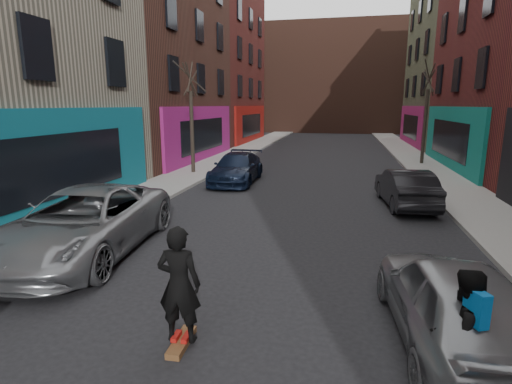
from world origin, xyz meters
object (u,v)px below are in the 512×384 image
at_px(parked_left_end, 237,168).
at_px(parked_right_end, 406,188).
at_px(parked_right_far, 454,302).
at_px(pedestrian, 462,334).
at_px(skateboard, 182,342).
at_px(tree_right_far, 426,106).
at_px(parked_left_far, 85,222).
at_px(tree_left_far, 191,109).
at_px(skateboarder, 179,284).

relative_size(parked_left_end, parked_right_end, 1.15).
xyz_separation_m(parked_right_far, pedestrian, (-0.20, -1.12, 0.14)).
height_order(parked_right_end, skateboard, parked_right_end).
height_order(tree_right_far, skateboard, tree_right_far).
bearing_deg(parked_left_far, tree_left_far, 92.32).
xyz_separation_m(tree_left_far, pedestrian, (9.20, -14.83, -2.53)).
distance_m(tree_right_far, skateboarder, 21.88).
xyz_separation_m(tree_right_far, skateboarder, (-7.00, -20.57, -2.53)).
bearing_deg(skateboard, skateboarder, 0.00).
bearing_deg(parked_right_end, skateboard, 58.95).
relative_size(parked_left_end, skateboarder, 2.63).
bearing_deg(skateboard, parked_right_end, 62.57).
bearing_deg(parked_right_far, pedestrian, 75.39).
bearing_deg(tree_right_far, tree_left_far, -154.18).
bearing_deg(skateboarder, parked_left_end, -81.21).
distance_m(parked_left_far, parked_left_end, 9.81).
distance_m(skateboarder, pedestrian, 3.81).
bearing_deg(tree_right_far, skateboard, -108.80).
bearing_deg(skateboarder, parked_left_far, -42.05).
relative_size(tree_left_far, parked_right_end, 1.58).
relative_size(tree_right_far, parked_left_far, 1.18).
relative_size(tree_left_far, tree_right_far, 0.96).
height_order(tree_left_far, parked_right_end, tree_left_far).
distance_m(parked_left_end, parked_right_far, 13.68).
distance_m(parked_left_far, skateboard, 4.98).
relative_size(parked_left_far, parked_right_far, 1.37).
bearing_deg(parked_right_far, parked_right_end, -98.09).
xyz_separation_m(parked_right_far, parked_right_end, (0.55, 8.91, -0.04)).
distance_m(tree_right_far, parked_left_end, 12.61).
bearing_deg(pedestrian, parked_right_end, -117.49).
height_order(skateboarder, pedestrian, skateboarder).
bearing_deg(skateboarder, tree_left_far, -72.15).
distance_m(parked_right_end, skateboard, 10.80).
xyz_separation_m(tree_left_far, tree_right_far, (12.40, 6.00, 0.15)).
relative_size(tree_left_far, skateboarder, 3.62).
xyz_separation_m(parked_left_end, pedestrian, (6.37, -13.13, 0.17)).
xyz_separation_m(tree_right_far, pedestrian, (-3.20, -20.83, -2.68)).
relative_size(tree_left_far, pedestrian, 3.85).
bearing_deg(parked_right_far, parked_left_end, -65.90).
distance_m(tree_right_far, parked_right_end, 11.43).
bearing_deg(pedestrian, tree_right_far, -121.96).
bearing_deg(tree_left_far, parked_left_end, -30.99).
bearing_deg(parked_left_far, parked_right_far, -21.91).
distance_m(parked_right_far, skateboard, 4.15).
relative_size(skateboard, skateboarder, 0.45).
xyz_separation_m(parked_right_far, skateboarder, (-4.00, -0.86, 0.28)).
bearing_deg(parked_left_end, tree_right_far, 37.31).
relative_size(tree_left_far, parked_right_far, 1.55).
bearing_deg(parked_right_end, parked_left_end, -29.59).
bearing_deg(parked_left_far, skateboard, -45.22).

